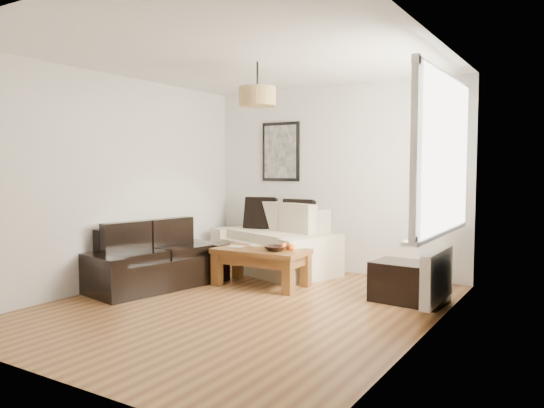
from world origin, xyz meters
The scene contains 21 objects.
floor centered at (0.00, 0.00, 0.00)m, with size 4.50×4.50×0.00m, color brown.
ceiling centered at (0.00, 0.00, 2.60)m, with size 3.80×4.50×0.00m, color white, non-canonical shape.
wall_back centered at (0.00, 2.25, 1.30)m, with size 3.80×0.04×2.60m, color silver, non-canonical shape.
wall_front centered at (0.00, -2.25, 1.30)m, with size 3.80×0.04×2.60m, color silver, non-canonical shape.
wall_left centered at (-1.90, 0.00, 1.30)m, with size 0.04×4.50×2.60m, color silver, non-canonical shape.
wall_right centered at (1.90, 0.00, 1.30)m, with size 0.04×4.50×2.60m, color silver, non-canonical shape.
window_bay centered at (1.86, 0.80, 1.60)m, with size 0.14×1.90×1.60m, color white, non-canonical shape.
radiator centered at (1.82, 0.80, 0.38)m, with size 0.10×0.90×0.52m, color white.
poster centered at (-0.85, 2.22, 1.70)m, with size 0.62×0.04×0.87m, color black, non-canonical shape.
pendant_shade centered at (0.00, 0.30, 2.23)m, with size 0.40×0.40×0.20m, color tan.
loveseat_cream centered at (-0.69, 1.78, 0.45)m, with size 1.80×0.98×0.89m, color beige, non-canonical shape.
sofa_leather centered at (-1.43, 0.20, 0.37)m, with size 1.70×0.83×0.73m, color black, non-canonical shape.
coffee_table centered at (-0.34, 0.90, 0.23)m, with size 1.14×0.62×0.47m, color brown, non-canonical shape.
ottoman centered at (1.45, 1.09, 0.22)m, with size 0.77×0.49×0.44m, color black.
cushion_left centered at (-1.07, 2.00, 0.79)m, with size 0.47×0.14×0.47m, color black.
cushion_right centered at (-0.43, 2.00, 0.78)m, with size 0.46×0.14×0.46m, color black.
fruit_bowl centered at (-0.09, 0.84, 0.50)m, with size 0.26×0.26×0.06m, color black.
orange_a centered at (-0.03, 0.92, 0.51)m, with size 0.06×0.06×0.06m, color #FA5015.
orange_b centered at (0.04, 0.99, 0.51)m, with size 0.09×0.09×0.09m, color orange.
orange_c centered at (-0.08, 1.00, 0.51)m, with size 0.08×0.08×0.08m, color orange.
papers centered at (-0.72, 0.88, 0.47)m, with size 0.20×0.14×0.01m, color beige.
Camera 1 is at (3.11, -4.43, 1.46)m, focal length 34.27 mm.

